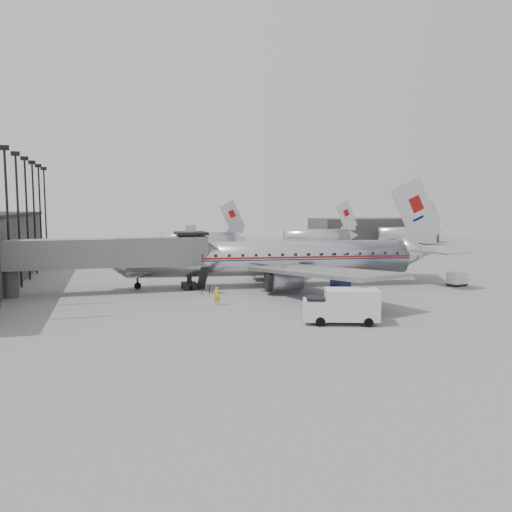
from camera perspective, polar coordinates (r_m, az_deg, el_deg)
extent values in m
plane|color=slate|center=(54.94, 2.62, -3.93)|extent=(160.00, 160.00, 0.00)
cube|color=#34312F|center=(127.72, 13.19, 2.88)|extent=(30.00, 12.00, 6.00)
cube|color=gold|center=(61.50, 3.48, -2.87)|extent=(60.00, 0.15, 0.01)
cube|color=slate|center=(55.29, -20.80, 0.25)|extent=(12.00, 2.80, 3.00)
cube|color=slate|center=(55.27, -11.46, 0.51)|extent=(8.00, 3.00, 3.10)
cube|color=slate|center=(56.12, -7.42, 0.66)|extent=(3.20, 3.60, 3.20)
cube|color=black|center=(55.99, -7.45, 2.60)|extent=(3.40, 3.80, 0.30)
cube|color=white|center=(55.96, -7.45, 3.11)|extent=(1.20, 0.15, 0.80)
cylinder|color=black|center=(56.03, -7.62, -2.34)|extent=(0.56, 0.56, 2.80)
cube|color=black|center=(56.18, -7.61, -3.40)|extent=(1.60, 2.20, 0.70)
cylinder|color=black|center=(55.22, -7.45, -3.61)|extent=(0.30, 0.60, 0.60)
cylinder|color=black|center=(57.17, -7.76, -3.29)|extent=(0.30, 0.60, 0.60)
cylinder|color=#34312F|center=(56.35, -26.27, -2.85)|extent=(1.60, 1.60, 2.80)
cube|color=black|center=(53.94, -6.11, -2.53)|extent=(0.90, 3.20, 2.90)
cylinder|color=black|center=(56.21, -26.49, 3.37)|extent=(0.24, 0.24, 15.00)
cube|color=black|center=(56.46, -26.84, 10.99)|extent=(0.90, 0.25, 0.50)
cylinder|color=black|center=(62.12, -25.50, 3.60)|extent=(0.24, 0.24, 15.00)
cube|color=black|center=(62.34, -25.81, 10.50)|extent=(0.90, 0.25, 0.50)
cylinder|color=black|center=(68.04, -24.68, 3.78)|extent=(0.24, 0.24, 15.00)
cube|color=black|center=(68.25, -24.96, 10.08)|extent=(0.90, 0.25, 0.50)
cylinder|color=black|center=(73.98, -24.00, 3.94)|extent=(0.24, 0.24, 15.00)
cube|color=black|center=(74.17, -24.24, 9.74)|extent=(0.90, 0.25, 0.50)
cylinder|color=black|center=(79.92, -23.41, 4.07)|extent=(0.24, 0.24, 15.00)
cube|color=black|center=(80.10, -23.63, 9.44)|extent=(0.90, 0.25, 0.50)
cylinder|color=black|center=(85.88, -22.91, 4.18)|extent=(0.24, 0.24, 15.00)
cube|color=black|center=(86.04, -23.11, 9.18)|extent=(0.90, 0.25, 0.50)
cylinder|color=silver|center=(94.77, -6.70, 1.76)|extent=(14.00, 3.20, 3.20)
cube|color=silver|center=(95.90, -2.71, 4.47)|extent=(5.17, 0.26, 6.52)
cylinder|color=black|center=(94.31, -9.39, 0.42)|extent=(0.24, 0.24, 1.00)
cylinder|color=silver|center=(105.92, 6.96, 2.19)|extent=(14.00, 3.20, 3.20)
cube|color=silver|center=(108.57, 10.30, 4.55)|extent=(5.17, 0.26, 6.52)
cylinder|color=black|center=(104.40, 4.67, 1.00)|extent=(0.24, 0.24, 1.00)
cylinder|color=silver|center=(120.73, 16.75, 2.43)|extent=(14.00, 3.20, 3.20)
cube|color=silver|center=(124.39, 19.45, 4.47)|extent=(5.17, 0.26, 6.52)
cylinder|color=black|center=(118.49, 14.89, 1.41)|extent=(0.24, 0.24, 1.00)
cylinder|color=silver|center=(57.43, 1.64, -0.26)|extent=(32.39, 8.23, 3.97)
cone|color=silver|center=(57.09, -16.12, -0.53)|extent=(3.72, 4.36, 3.97)
cone|color=silver|center=(63.05, 17.97, 0.40)|extent=(4.75, 4.31, 3.77)
cube|color=#99100B|center=(57.40, 1.64, 0.01)|extent=(32.40, 8.28, 0.19)
cube|color=#090A51|center=(57.43, 1.64, -0.24)|extent=(32.40, 8.28, 0.11)
cube|color=silver|center=(62.66, 17.85, 4.88)|extent=(6.56, 1.20, 8.23)
cube|color=gray|center=(67.48, 2.90, 0.38)|extent=(14.02, 17.68, 1.27)
cube|color=gray|center=(48.84, 7.33, -1.78)|extent=(10.47, 18.11, 1.27)
cylinder|color=gray|center=(63.17, 1.23, -1.21)|extent=(3.91, 2.72, 2.25)
cylinder|color=gray|center=(52.31, 3.27, -2.71)|extent=(3.91, 2.72, 2.25)
cylinder|color=black|center=(57.11, -13.38, -3.00)|extent=(0.21, 0.21, 1.39)
cylinder|color=black|center=(60.85, 3.16, -2.26)|extent=(0.28, 0.28, 1.50)
cylinder|color=black|center=(60.89, 3.16, -2.51)|extent=(1.11, 0.52, 1.07)
cylinder|color=black|center=(55.47, 4.32, -3.06)|extent=(0.28, 0.28, 1.50)
cylinder|color=black|center=(55.51, 4.31, -3.34)|extent=(1.11, 0.52, 1.07)
cube|color=silver|center=(40.14, 10.89, -5.45)|extent=(4.65, 3.52, 2.41)
cube|color=silver|center=(39.94, 6.78, -6.11)|extent=(2.45, 2.66, 1.61)
cube|color=black|center=(39.80, 6.79, -5.14)|extent=(1.94, 2.29, 0.69)
cylinder|color=black|center=(39.12, 7.37, -7.46)|extent=(0.79, 0.51, 0.73)
cylinder|color=black|center=(41.13, 7.15, -6.80)|extent=(0.79, 0.51, 0.73)
cylinder|color=black|center=(39.57, 12.73, -7.40)|extent=(0.79, 0.51, 0.73)
cylinder|color=black|center=(41.56, 12.24, -6.75)|extent=(0.79, 0.51, 0.73)
cube|color=#0E123A|center=(54.39, 9.62, -3.20)|extent=(1.96, 1.57, 1.26)
cube|color=black|center=(54.50, 9.61, -3.90)|extent=(2.06, 1.67, 0.11)
cylinder|color=black|center=(53.68, 9.28, -4.09)|extent=(0.28, 0.14, 0.27)
cylinder|color=black|center=(54.47, 10.55, -3.97)|extent=(0.28, 0.14, 0.27)
cylinder|color=black|center=(54.57, 8.66, -3.92)|extent=(0.28, 0.14, 0.27)
cylinder|color=black|center=(55.35, 9.92, -3.80)|extent=(0.28, 0.14, 0.27)
cube|color=silver|center=(62.26, 21.98, -2.34)|extent=(2.11, 1.70, 1.35)
cube|color=black|center=(62.36, 21.96, -3.00)|extent=(2.22, 1.81, 0.12)
cylinder|color=black|center=(61.42, 21.84, -3.17)|extent=(0.30, 0.16, 0.29)
cylinder|color=black|center=(62.53, 22.83, -3.05)|extent=(0.30, 0.16, 0.29)
cylinder|color=black|center=(62.22, 21.08, -3.03)|extent=(0.30, 0.16, 0.29)
cylinder|color=black|center=(63.31, 22.06, -2.92)|extent=(0.30, 0.16, 0.29)
imported|color=#CBCB17|center=(46.98, -4.48, -4.59)|extent=(0.63, 0.43, 1.68)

